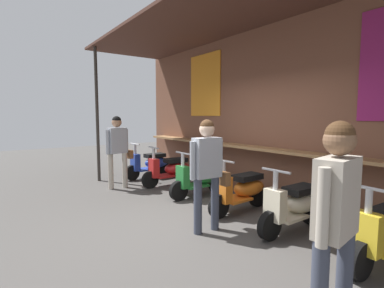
{
  "coord_description": "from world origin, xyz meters",
  "views": [
    {
      "loc": [
        3.58,
        -2.58,
        1.69
      ],
      "look_at": [
        -1.74,
        1.27,
        1.04
      ],
      "focal_mm": 27.01,
      "sensor_mm": 36.0,
      "label": 1
    }
  ],
  "objects_px": {
    "scooter_blue": "(151,163)",
    "shopper_with_handbag": "(118,145)",
    "shopper_browsing": "(336,209)",
    "shopper_passing": "(208,164)",
    "scooter_red": "(172,169)",
    "scooter_green": "(202,178)",
    "scooter_cream": "(296,205)",
    "scooter_orange": "(243,190)"
  },
  "relations": [
    {
      "from": "scooter_blue",
      "to": "shopper_with_handbag",
      "type": "relative_size",
      "value": 0.83
    },
    {
      "from": "shopper_browsing",
      "to": "shopper_passing",
      "type": "relative_size",
      "value": 1.01
    },
    {
      "from": "scooter_red",
      "to": "scooter_green",
      "type": "distance_m",
      "value": 1.2
    },
    {
      "from": "scooter_red",
      "to": "shopper_with_handbag",
      "type": "xyz_separation_m",
      "value": [
        -0.46,
        -1.17,
        0.64
      ]
    },
    {
      "from": "shopper_browsing",
      "to": "scooter_red",
      "type": "bearing_deg",
      "value": -26.78
    },
    {
      "from": "scooter_cream",
      "to": "scooter_blue",
      "type": "bearing_deg",
      "value": -89.87
    },
    {
      "from": "scooter_red",
      "to": "shopper_passing",
      "type": "bearing_deg",
      "value": 69.67
    },
    {
      "from": "scooter_green",
      "to": "shopper_with_handbag",
      "type": "relative_size",
      "value": 0.83
    },
    {
      "from": "scooter_blue",
      "to": "shopper_browsing",
      "type": "height_order",
      "value": "shopper_browsing"
    },
    {
      "from": "scooter_red",
      "to": "shopper_passing",
      "type": "distance_m",
      "value": 2.99
    },
    {
      "from": "scooter_blue",
      "to": "scooter_cream",
      "type": "height_order",
      "value": "same"
    },
    {
      "from": "scooter_cream",
      "to": "shopper_with_handbag",
      "type": "distance_m",
      "value": 4.14
    },
    {
      "from": "scooter_cream",
      "to": "shopper_with_handbag",
      "type": "bearing_deg",
      "value": -73.24
    },
    {
      "from": "scooter_blue",
      "to": "shopper_browsing",
      "type": "bearing_deg",
      "value": 71.99
    },
    {
      "from": "scooter_cream",
      "to": "shopper_browsing",
      "type": "bearing_deg",
      "value": 41.34
    },
    {
      "from": "scooter_red",
      "to": "scooter_cream",
      "type": "height_order",
      "value": "same"
    },
    {
      "from": "shopper_with_handbag",
      "to": "shopper_passing",
      "type": "xyz_separation_m",
      "value": [
        3.18,
        0.1,
        -0.03
      ]
    },
    {
      "from": "scooter_cream",
      "to": "shopper_passing",
      "type": "xyz_separation_m",
      "value": [
        -0.74,
        -1.07,
        0.6
      ]
    },
    {
      "from": "scooter_orange",
      "to": "shopper_with_handbag",
      "type": "relative_size",
      "value": 0.83
    },
    {
      "from": "scooter_red",
      "to": "scooter_blue",
      "type": "bearing_deg",
      "value": -88.8
    },
    {
      "from": "shopper_with_handbag",
      "to": "shopper_browsing",
      "type": "bearing_deg",
      "value": 165.1
    },
    {
      "from": "scooter_green",
      "to": "scooter_orange",
      "type": "relative_size",
      "value": 1.0
    },
    {
      "from": "scooter_blue",
      "to": "shopper_with_handbag",
      "type": "height_order",
      "value": "shopper_with_handbag"
    },
    {
      "from": "scooter_orange",
      "to": "scooter_cream",
      "type": "xyz_separation_m",
      "value": [
        1.07,
        0.0,
        0.0
      ]
    },
    {
      "from": "scooter_blue",
      "to": "shopper_browsing",
      "type": "xyz_separation_m",
      "value": [
        5.93,
        -1.62,
        0.63
      ]
    },
    {
      "from": "scooter_green",
      "to": "shopper_with_handbag",
      "type": "distance_m",
      "value": 2.13
    },
    {
      "from": "scooter_red",
      "to": "shopper_with_handbag",
      "type": "distance_m",
      "value": 1.41
    },
    {
      "from": "shopper_with_handbag",
      "to": "shopper_browsing",
      "type": "height_order",
      "value": "shopper_with_handbag"
    },
    {
      "from": "scooter_green",
      "to": "scooter_cream",
      "type": "relative_size",
      "value": 1.0
    },
    {
      "from": "scooter_orange",
      "to": "shopper_passing",
      "type": "xyz_separation_m",
      "value": [
        0.34,
        -1.07,
        0.6
      ]
    },
    {
      "from": "scooter_green",
      "to": "scooter_cream",
      "type": "distance_m",
      "value": 2.26
    },
    {
      "from": "scooter_blue",
      "to": "shopper_with_handbag",
      "type": "bearing_deg",
      "value": 24.25
    },
    {
      "from": "scooter_blue",
      "to": "scooter_red",
      "type": "height_order",
      "value": "same"
    },
    {
      "from": "shopper_passing",
      "to": "scooter_green",
      "type": "bearing_deg",
      "value": -32.78
    },
    {
      "from": "scooter_blue",
      "to": "shopper_passing",
      "type": "relative_size",
      "value": 0.86
    },
    {
      "from": "scooter_blue",
      "to": "scooter_green",
      "type": "distance_m",
      "value": 2.26
    },
    {
      "from": "scooter_blue",
      "to": "scooter_orange",
      "type": "distance_m",
      "value": 3.44
    },
    {
      "from": "scooter_red",
      "to": "shopper_browsing",
      "type": "bearing_deg",
      "value": 72.85
    },
    {
      "from": "scooter_green",
      "to": "scooter_orange",
      "type": "bearing_deg",
      "value": 89.99
    },
    {
      "from": "scooter_orange",
      "to": "scooter_red",
      "type": "bearing_deg",
      "value": -92.79
    },
    {
      "from": "scooter_blue",
      "to": "shopper_browsing",
      "type": "distance_m",
      "value": 6.18
    },
    {
      "from": "scooter_blue",
      "to": "scooter_red",
      "type": "bearing_deg",
      "value": 87.25
    }
  ]
}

